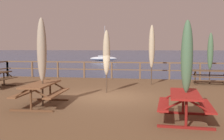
{
  "coord_description": "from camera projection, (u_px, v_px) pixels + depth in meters",
  "views": [
    {
      "loc": [
        1.96,
        -10.68,
        2.83
      ],
      "look_at": [
        0.0,
        0.96,
        1.85
      ],
      "focal_mm": 42.73,
      "sensor_mm": 36.0,
      "label": 1
    }
  ],
  "objects": [
    {
      "name": "picnic_table_mid_centre",
      "position": [
        185.0,
        101.0,
        7.22
      ],
      "size": [
        1.48,
        1.91,
        0.78
      ],
      "color": "maroon",
      "rests_on": "wooden_deck"
    },
    {
      "name": "picnic_table_mid_right",
      "position": [
        210.0,
        74.0,
        14.58
      ],
      "size": [
        2.01,
        1.48,
        0.78
      ],
      "color": "brown",
      "rests_on": "wooden_deck"
    },
    {
      "name": "patio_umbrella_short_back",
      "position": [
        106.0,
        53.0,
        11.71
      ],
      "size": [
        0.32,
        0.32,
        2.76
      ],
      "color": "#4C3828",
      "rests_on": "wooden_deck"
    },
    {
      "name": "patio_umbrella_tall_mid_right",
      "position": [
        42.0,
        50.0,
        8.97
      ],
      "size": [
        0.32,
        0.32,
        3.0
      ],
      "color": "#4C3828",
      "rests_on": "wooden_deck"
    },
    {
      "name": "patio_umbrella_short_mid",
      "position": [
        210.0,
        51.0,
        14.54
      ],
      "size": [
        0.32,
        0.32,
        2.81
      ],
      "color": "#4C3828",
      "rests_on": "wooden_deck"
    },
    {
      "name": "picnic_table_back_right",
      "position": [
        41.0,
        89.0,
        9.16
      ],
      "size": [
        1.53,
        2.22,
        0.78
      ],
      "color": "brown",
      "rests_on": "wooden_deck"
    },
    {
      "name": "railing_waterside_far",
      "position": [
        126.0,
        67.0,
        17.08
      ],
      "size": [
        16.61,
        0.1,
        1.09
      ],
      "color": "brown",
      "rests_on": "wooden_deck"
    },
    {
      "name": "wooden_deck",
      "position": [
        108.0,
        106.0,
        11.02
      ],
      "size": [
        16.81,
        12.83,
        0.85
      ],
      "primitive_type": "cube",
      "color": "brown",
      "rests_on": "ground"
    },
    {
      "name": "ground_plane",
      "position": [
        108.0,
        116.0,
        11.05
      ],
      "size": [
        600.0,
        600.0,
        0.0
      ],
      "primitive_type": "plane",
      "color": "navy"
    },
    {
      "name": "sailboat_distant",
      "position": [
        103.0,
        58.0,
        59.69
      ],
      "size": [
        6.2,
        2.71,
        7.72
      ],
      "color": "silver",
      "rests_on": "ground"
    },
    {
      "name": "patio_umbrella_tall_mid_left",
      "position": [
        187.0,
        57.0,
        7.19
      ],
      "size": [
        0.32,
        0.32,
        2.73
      ],
      "color": "#4C3828",
      "rests_on": "wooden_deck"
    },
    {
      "name": "patio_umbrella_short_front",
      "position": [
        152.0,
        47.0,
        14.28
      ],
      "size": [
        0.32,
        0.32,
        3.21
      ],
      "color": "#4C3828",
      "rests_on": "wooden_deck"
    }
  ]
}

